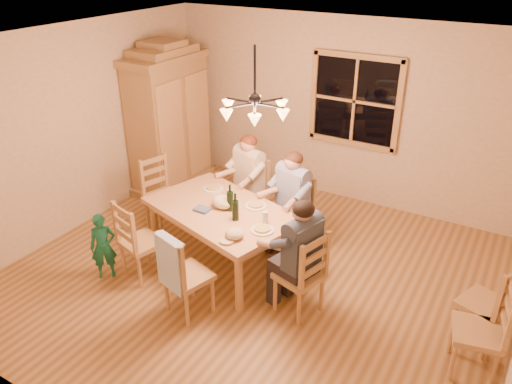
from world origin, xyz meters
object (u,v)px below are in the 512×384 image
Objects in this scene: chair_far_right at (291,227)px; chair_end_left at (164,206)px; chandelier at (255,108)px; child at (103,246)px; armoire at (169,123)px; dining_table at (222,216)px; chair_far_left at (248,206)px; chair_end_right at (299,287)px; adult_plaid_man at (292,190)px; wine_bottle_b at (235,207)px; chair_near_left at (143,253)px; adult_woman at (248,170)px; adult_slate_man at (301,244)px; wine_bottle_a at (230,198)px; chair_spare_front at (481,317)px; chair_near_right at (189,287)px; chair_spare_back at (474,345)px.

chair_end_left is (-1.76, -0.37, 0.00)m from chair_far_right.
chandelier is at bearing 92.59° from chair_end_left.
armoire is at bearing 66.23° from child.
dining_table is 1.02m from chair_far_left.
chair_far_left and chair_end_right have the same top height.
adult_plaid_man reaches higher than wine_bottle_b.
chair_near_left is 1.78m from adult_woman.
adult_slate_man is 1.14m from wine_bottle_a.
adult_woman reaches higher than dining_table.
chair_far_left is 1.16m from chair_end_left.
chair_far_right and chair_end_left have the same top height.
adult_woman is (0.00, -0.00, 0.54)m from chair_far_left.
adult_slate_man is 2.65× the size of wine_bottle_a.
child is at bearing 81.60° from chair_far_left.
wine_bottle_a is 1.58m from child.
wine_bottle_a is at bearing -35.08° from armoire.
chair_spare_front is at bearing -29.27° from child.
chair_near_right is 1.78m from adult_plaid_man.
wine_bottle_b is at bearing 117.27° from chair_spare_front.
chandelier reaches higher than chair_far_left.
chair_near_left is 1.13× the size of adult_plaid_man.
wine_bottle_b reaches higher than chair_end_right.
wine_bottle_b reaches higher than chair_far_left.
chair_end_right is at bearing 46.74° from chair_near_right.
chair_far_left is at bearing 117.90° from chair_near_right.
chair_near_left is 1.00× the size of chair_spare_back.
armoire is at bearing -0.31° from adult_plaid_man.
chair_spare_front is (2.94, 0.13, -0.36)m from dining_table.
wine_bottle_a reaches higher than chair_far_left.
chair_near_right is 1.00× the size of chair_spare_front.
chair_near_left is at bearing -133.94° from dining_table.
chair_spare_front is at bearing 37.28° from chair_near_right.
chair_far_left is 1.00× the size of chair_spare_back.
adult_plaid_man is 0.91m from wine_bottle_b.
chair_spare_front is at bearing -12.21° from chair_spare_back.
chair_end_left is at bearing 52.60° from child.
wine_bottle_a is 0.33× the size of chair_spare_front.
adult_plaid_man is 2.65× the size of wine_bottle_b.
adult_plaid_man is 2.65× the size of wine_bottle_a.
wine_bottle_b is (-0.28, -0.86, 0.08)m from adult_plaid_man.
chair_near_left is 1.26m from wine_bottle_b.
chair_end_right is at bearing -29.85° from armoire.
chair_spare_back reaches higher than child.
wine_bottle_b is at bearing 93.57° from adult_slate_man.
chair_far_right is at bearing 46.64° from chair_end_right.
chandelier is 0.38× the size of dining_table.
chair_spare_back is (0.00, -0.44, 0.00)m from chair_spare_front.
chair_far_right is 1.04m from wine_bottle_a.
chair_near_left is 3.63m from chair_spare_back.
chair_end_left is at bearing 46.74° from adult_woman.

